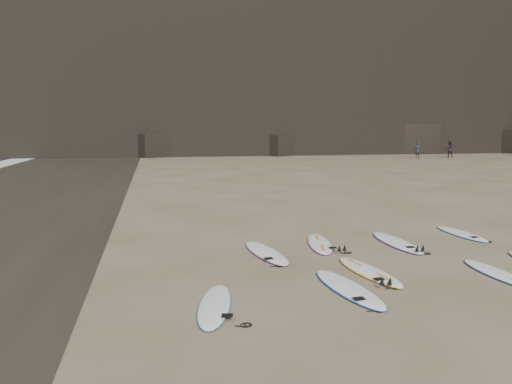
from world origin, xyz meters
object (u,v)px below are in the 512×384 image
surfboard_2 (369,271)px  surfboard_7 (397,242)px  surfboard_3 (497,273)px  person_b (449,149)px  surfboard_0 (215,305)px  surfboard_8 (461,233)px  surfboard_1 (348,288)px  surfboard_5 (266,252)px  person_a (417,150)px  surfboard_6 (320,243)px

surfboard_2 → surfboard_7: (1.93, 2.45, 0.00)m
surfboard_3 → person_b: size_ratio=1.30×
surfboard_0 → surfboard_8: size_ratio=0.99×
person_b → surfboard_1: bearing=80.5°
surfboard_2 → surfboard_8: bearing=28.4°
surfboard_5 → person_b: person_b is taller
surfboard_2 → person_a: (22.10, 37.14, 0.81)m
surfboard_2 → surfboard_7: 3.12m
surfboard_3 → surfboard_8: bearing=67.1°
person_a → person_b: person_b is taller
surfboard_2 → surfboard_6: surfboard_2 is taller
surfboard_1 → surfboard_6: surfboard_1 is taller
surfboard_0 → surfboard_7: size_ratio=0.86×
surfboard_3 → surfboard_5: surfboard_5 is taller
surfboard_1 → surfboard_6: bearing=73.4°
surfboard_5 → surfboard_7: surfboard_7 is taller
surfboard_5 → surfboard_3: bearing=-39.0°
surfboard_1 → person_a: 44.56m
surfboard_7 → person_a: 40.14m
surfboard_0 → person_b: 48.59m
surfboard_6 → surfboard_7: (2.15, -0.30, 0.00)m
person_a → person_b: bearing=167.2°
person_a → person_b: (3.71, 0.10, 0.02)m
surfboard_1 → surfboard_8: size_ratio=1.12×
surfboard_1 → surfboard_6: size_ratio=1.07×
surfboard_0 → surfboard_8: bearing=41.7°
person_b → surfboard_5: bearing=77.2°
surfboard_2 → surfboard_5: 2.80m
surfboard_7 → surfboard_8: bearing=15.6°
surfboard_5 → surfboard_6: (1.67, 0.67, -0.00)m
surfboard_3 → person_a: 42.51m
surfboard_3 → surfboard_8: 4.17m
surfboard_0 → surfboard_8: (8.02, 4.55, 0.00)m
surfboard_2 → surfboard_3: (2.71, -0.69, -0.00)m
surfboard_2 → person_b: bearing=48.3°
surfboard_0 → person_a: bearing=68.5°
surfboard_3 → surfboard_8: size_ratio=0.97×
surfboard_5 → surfboard_2: bearing=-55.8°
surfboard_7 → person_b: person_b is taller
surfboard_0 → surfboard_2: bearing=33.6°
surfboard_0 → surfboard_6: bearing=62.9°
surfboard_5 → surfboard_7: bearing=-2.4°
surfboard_0 → surfboard_7: (5.55, 3.87, 0.01)m
surfboard_0 → surfboard_5: surfboard_5 is taller
surfboard_6 → person_a: (22.32, 34.39, 0.81)m
surfboard_7 → person_b: (23.88, 34.79, 0.83)m
surfboard_0 → person_a: size_ratio=1.36×
surfboard_6 → surfboard_8: 4.62m
surfboard_3 → surfboard_5: size_ratio=0.87×
surfboard_7 → person_b: bearing=55.8°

